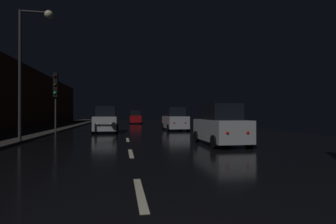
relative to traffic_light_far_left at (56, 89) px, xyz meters
The scene contains 9 objects.
ground 8.34m from the traffic_light_far_left, 45.12° to the left, with size 27.73×84.00×0.02m, color black.
sidewalk_left 6.75m from the traffic_light_far_left, 113.12° to the left, with size 4.40×84.00×0.15m, color #33302D.
lane_centerline 12.56m from the traffic_light_far_left, 63.65° to the right, with size 0.16×12.85×0.01m.
traffic_light_far_left is the anchor object (origin of this frame).
streetlamp_overhead 6.70m from the traffic_light_far_left, 87.69° to the right, with size 1.70×0.44×7.04m.
car_approaching_headlights 4.57m from the traffic_light_far_left, 15.83° to the left, with size 1.99×4.31×2.17m.
car_distant_taillights 21.48m from the traffic_light_far_left, 70.49° to the left, with size 1.87×4.05×2.04m.
car_parked_right_far 10.56m from the traffic_light_far_left, 14.93° to the left, with size 1.97×4.28×2.15m.
car_parked_right_near 13.49m from the traffic_light_far_left, 41.51° to the right, with size 1.88×4.08×2.05m.
Camera 1 is at (-0.36, -2.15, 1.57)m, focal length 27.93 mm.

